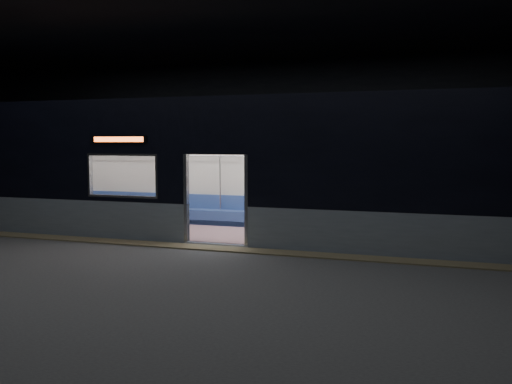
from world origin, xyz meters
The scene contains 7 objects.
station_floor centered at (0.00, 0.00, -0.01)m, with size 24.00×14.00×0.01m, color #47494C.
station_envelope centered at (0.00, 0.00, 3.66)m, with size 24.00×14.00×5.00m.
tactile_strip centered at (0.00, 0.55, 0.01)m, with size 22.80×0.50×0.03m, color #8C7F59.
metro_car centered at (0.00, 2.54, 1.85)m, with size 18.00×3.04×3.35m.
passenger centered at (4.20, 3.55, 0.77)m, with size 0.39×0.65×1.30m.
handbag centered at (4.16, 3.34, 0.66)m, with size 0.24×0.21×0.12m, color black.
transit_map centered at (0.97, 3.85, 1.47)m, with size 1.00×0.03×0.65m, color white.
Camera 1 is at (4.71, -10.20, 2.32)m, focal length 38.00 mm.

